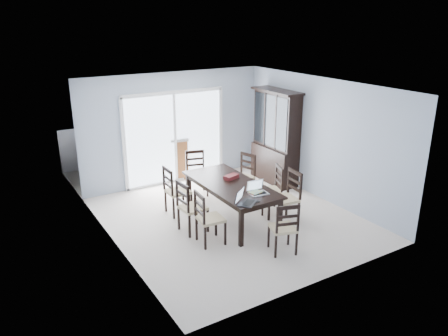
{
  "coord_description": "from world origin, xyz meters",
  "views": [
    {
      "loc": [
        -4.15,
        -6.58,
        3.77
      ],
      "look_at": [
        -0.16,
        0.0,
        1.09
      ],
      "focal_mm": 35.0,
      "sensor_mm": 36.0,
      "label": 1
    }
  ],
  "objects": [
    {
      "name": "chair_right_mid",
      "position": [
        0.95,
        -0.12,
        0.58
      ],
      "size": [
        0.54,
        0.53,
        1.1
      ],
      "rotation": [
        0.0,
        0.0,
        1.23
      ],
      "color": "black",
      "rests_on": "floor"
    },
    {
      "name": "balcony",
      "position": [
        0.0,
        3.5,
        -0.05
      ],
      "size": [
        4.5,
        2.0,
        0.1
      ],
      "primitive_type": "cube",
      "color": "gray",
      "rests_on": "ground"
    },
    {
      "name": "china_hutch",
      "position": [
        2.02,
        1.25,
        1.07
      ],
      "size": [
        0.5,
        1.38,
        2.2
      ],
      "color": "black",
      "rests_on": "floor"
    },
    {
      "name": "chair_left_far",
      "position": [
        -0.85,
        0.78,
        0.61
      ],
      "size": [
        0.45,
        0.44,
        1.15
      ],
      "rotation": [
        0.0,
        0.0,
        -1.58
      ],
      "color": "black",
      "rests_on": "floor"
    },
    {
      "name": "laptop_dark",
      "position": [
        -0.27,
        -0.96,
        0.81
      ],
      "size": [
        0.44,
        0.42,
        0.25
      ],
      "rotation": [
        0.0,
        0.0,
        0.64
      ],
      "color": "black",
      "rests_on": "dining_table"
    },
    {
      "name": "cell_phone",
      "position": [
        -0.09,
        -1.0,
        0.76
      ],
      "size": [
        0.1,
        0.06,
        0.01
      ],
      "primitive_type": "cube",
      "rotation": [
        0.0,
        0.0,
        0.19
      ],
      "color": "black",
      "rests_on": "dining_table"
    },
    {
      "name": "book_stack",
      "position": [
        0.1,
        -0.66,
        0.77
      ],
      "size": [
        0.26,
        0.22,
        0.04
      ],
      "rotation": [
        0.0,
        0.0,
        0.08
      ],
      "color": "maroon",
      "rests_on": "dining_table"
    },
    {
      "name": "wall_right",
      "position": [
        2.25,
        0.0,
        1.3
      ],
      "size": [
        0.02,
        5.0,
        2.6
      ],
      "primitive_type": "cube",
      "color": "#99A5B7",
      "rests_on": "floor"
    },
    {
      "name": "chair_right_near",
      "position": [
        0.89,
        -0.67,
        0.63
      ],
      "size": [
        0.51,
        0.49,
        1.2
      ],
      "rotation": [
        0.0,
        0.0,
        1.47
      ],
      "color": "black",
      "rests_on": "floor"
    },
    {
      "name": "chair_left_mid",
      "position": [
        -0.96,
        -0.07,
        0.61
      ],
      "size": [
        0.47,
        0.46,
        1.15
      ],
      "rotation": [
        0.0,
        0.0,
        -1.5
      ],
      "color": "black",
      "rests_on": "floor"
    },
    {
      "name": "ceiling",
      "position": [
        0.0,
        0.0,
        2.6
      ],
      "size": [
        5.0,
        5.0,
        0.0
      ],
      "primitive_type": "plane",
      "rotation": [
        3.14,
        0.0,
        0.0
      ],
      "color": "white",
      "rests_on": "back_wall"
    },
    {
      "name": "chair_right_far",
      "position": [
        0.89,
        0.84,
        0.58
      ],
      "size": [
        0.53,
        0.52,
        1.11
      ],
      "rotation": [
        0.0,
        0.0,
        1.87
      ],
      "color": "black",
      "rests_on": "floor"
    },
    {
      "name": "dining_table",
      "position": [
        0.0,
        0.0,
        0.67
      ],
      "size": [
        1.0,
        2.2,
        0.75
      ],
      "color": "black",
      "rests_on": "floor"
    },
    {
      "name": "railing",
      "position": [
        0.0,
        4.5,
        0.55
      ],
      "size": [
        4.5,
        0.06,
        1.1
      ],
      "primitive_type": "cube",
      "color": "#99999E",
      "rests_on": "balcony"
    },
    {
      "name": "chair_end_near",
      "position": [
        0.05,
        -1.59,
        0.56
      ],
      "size": [
        0.51,
        0.52,
        1.07
      ],
      "rotation": [
        0.0,
        0.0,
        -0.32
      ],
      "color": "black",
      "rests_on": "floor"
    },
    {
      "name": "floor",
      "position": [
        0.0,
        0.0,
        0.0
      ],
      "size": [
        5.0,
        5.0,
        0.0
      ],
      "primitive_type": "plane",
      "color": "beige",
      "rests_on": "ground"
    },
    {
      "name": "wall_left",
      "position": [
        -2.25,
        0.0,
        1.3
      ],
      "size": [
        0.02,
        5.0,
        2.6
      ],
      "primitive_type": "cube",
      "color": "#99A5B7",
      "rests_on": "floor"
    },
    {
      "name": "game_box",
      "position": [
        0.14,
        0.21,
        0.79
      ],
      "size": [
        0.34,
        0.24,
        0.08
      ],
      "primitive_type": "cube",
      "rotation": [
        0.0,
        0.0,
        0.3
      ],
      "color": "#51101F",
      "rests_on": "dining_table"
    },
    {
      "name": "hot_tub",
      "position": [
        -0.48,
        3.44,
        0.52
      ],
      "size": [
        2.28,
        2.11,
        1.03
      ],
      "rotation": [
        0.0,
        0.0,
        -0.19
      ],
      "color": "brown",
      "rests_on": "balcony"
    },
    {
      "name": "chair_end_far",
      "position": [
        0.06,
        1.55,
        0.59
      ],
      "size": [
        0.52,
        0.53,
        1.12
      ],
      "rotation": [
        0.0,
        0.0,
        2.86
      ],
      "color": "black",
      "rests_on": "floor"
    },
    {
      "name": "back_wall",
      "position": [
        0.0,
        2.5,
        1.3
      ],
      "size": [
        4.5,
        0.02,
        2.6
      ],
      "primitive_type": "cube",
      "color": "#99A5B7",
      "rests_on": "floor"
    },
    {
      "name": "sliding_door",
      "position": [
        0.0,
        2.48,
        1.09
      ],
      "size": [
        2.52,
        0.05,
        2.18
      ],
      "color": "silver",
      "rests_on": "floor"
    },
    {
      "name": "chair_left_near",
      "position": [
        -0.9,
        -0.6,
        0.59
      ],
      "size": [
        0.47,
        0.46,
        1.12
      ],
      "rotation": [
        0.0,
        0.0,
        -1.66
      ],
      "color": "black",
      "rests_on": "floor"
    },
    {
      "name": "laptop_silver",
      "position": [
        0.14,
        -0.71,
        0.81
      ],
      "size": [
        0.36,
        0.26,
        0.23
      ],
      "rotation": [
        0.0,
        0.0,
        -0.1
      ],
      "color": "silver",
      "rests_on": "dining_table"
    }
  ]
}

